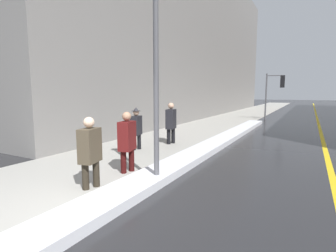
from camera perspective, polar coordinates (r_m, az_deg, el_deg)
ground_plane at (r=5.00m, az=-18.98°, el=-17.59°), size 160.00×160.00×0.00m
sidewalk_slab at (r=18.93m, az=11.66°, el=0.88°), size 4.00×80.00×0.01m
road_centre_stripe at (r=18.16m, az=30.09°, el=-0.24°), size 0.16×80.00×0.00m
snow_bank_curb at (r=10.61m, az=10.65°, el=-3.56°), size 0.84×16.88×0.20m
building_facade_left at (r=25.74m, az=4.24°, el=18.23°), size 6.00×36.00×13.93m
lamp_post at (r=5.89m, az=-2.63°, el=13.99°), size 0.28×0.28×4.57m
traffic_light_near at (r=21.36m, az=22.52°, el=7.93°), size 1.30×0.45×3.49m
pedestrian_nearside at (r=5.86m, az=-16.63°, el=-4.89°), size 0.40×0.56×1.56m
pedestrian_trailing at (r=6.83m, az=-8.89°, el=-2.84°), size 0.41×0.57×1.59m
pedestrian_in_fedora at (r=9.50m, az=-6.92°, el=-0.18°), size 0.38×0.52×1.55m
pedestrian_in_glasses at (r=10.54m, az=0.65°, el=1.05°), size 0.43×0.60×1.67m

